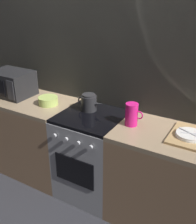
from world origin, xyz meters
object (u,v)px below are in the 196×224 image
Objects in this scene: dish_pile at (190,136)px; pitcher at (132,114)px; microwave at (12,83)px; mixing_bowl at (48,101)px; stove_unit at (91,155)px; kettle at (89,103)px.

pitcher is at bearing -176.57° from dish_pile.
microwave is 2.30× the size of mixing_bowl.
mixing_bowl reaches higher than dish_pile.
pitcher is at bearing -0.08° from microwave.
mixing_bowl is at bearing -1.33° from microwave.
microwave is 1.15× the size of dish_pile.
pitcher is 0.50m from dish_pile.
stove_unit is at bearing -177.40° from dish_pile.
microwave is 1.94m from dish_pile.
stove_unit is 4.50× the size of mixing_bowl.
stove_unit is 1.19m from microwave.
dish_pile is (0.49, 0.03, -0.08)m from pitcher.
microwave is 1.62× the size of kettle.
kettle is 0.49m from pitcher.
dish_pile reaches higher than stove_unit.
mixing_bowl is at bearing -178.39° from dish_pile.
microwave is 0.53m from mixing_bowl.
pitcher reaches higher than stove_unit.
microwave is at bearing 179.27° from stove_unit.
microwave reaches higher than pitcher.
pitcher is (1.44, -0.00, -0.03)m from microwave.
dish_pile is (0.97, -0.05, -0.06)m from kettle.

